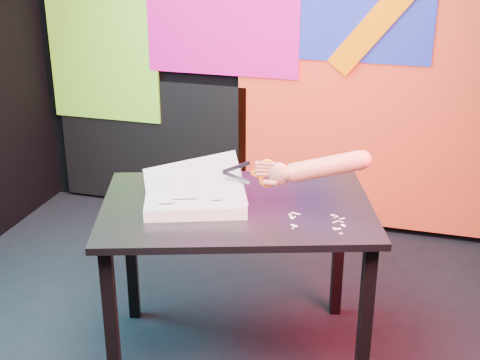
% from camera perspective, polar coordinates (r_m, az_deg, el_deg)
% --- Properties ---
extents(room, '(3.01, 3.01, 2.71)m').
position_cam_1_polar(room, '(2.64, -5.86, 10.04)').
color(room, black).
rests_on(room, ground).
extents(backdrop, '(2.88, 0.05, 2.08)m').
position_cam_1_polar(backdrop, '(4.07, 2.75, 8.81)').
color(backdrop, '#F63D20').
rests_on(backdrop, ground).
extents(work_table, '(1.30, 1.06, 0.75)m').
position_cam_1_polar(work_table, '(2.84, -0.28, -3.88)').
color(work_table, black).
rests_on(work_table, ground).
extents(printout_stack, '(0.50, 0.42, 0.22)m').
position_cam_1_polar(printout_stack, '(2.78, -3.82, -1.68)').
color(printout_stack, silver).
rests_on(printout_stack, work_table).
extents(scissors, '(0.21, 0.05, 0.12)m').
position_cam_1_polar(scissors, '(2.73, 2.01, 0.58)').
color(scissors, '#9598AF').
rests_on(scissors, printout_stack).
extents(hand_forearm, '(0.45, 0.13, 0.16)m').
position_cam_1_polar(hand_forearm, '(2.71, 6.69, 1.06)').
color(hand_forearm, '#AF6B5E').
rests_on(hand_forearm, work_table).
extents(paper_clippings, '(0.24, 0.17, 0.00)m').
position_cam_1_polar(paper_clippings, '(2.67, 6.75, -3.53)').
color(paper_clippings, white).
rests_on(paper_clippings, work_table).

